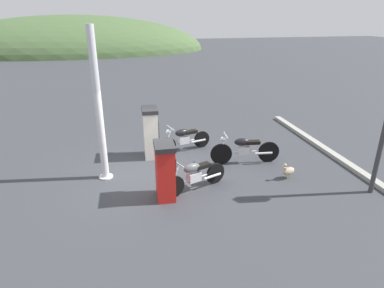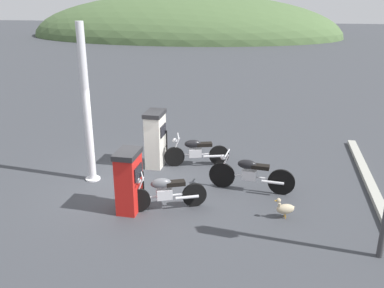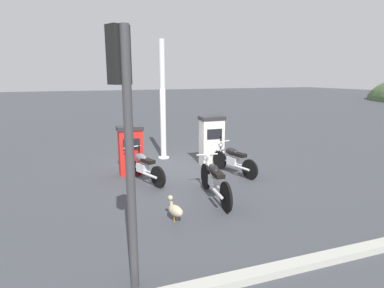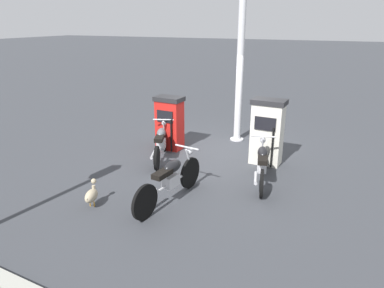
{
  "view_description": "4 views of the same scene",
  "coord_description": "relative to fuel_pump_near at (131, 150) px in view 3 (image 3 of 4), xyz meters",
  "views": [
    {
      "loc": [
        -0.98,
        -8.51,
        4.31
      ],
      "look_at": [
        1.3,
        0.42,
        0.67
      ],
      "focal_mm": 30.24,
      "sensor_mm": 36.0,
      "label": 1
    },
    {
      "loc": [
        2.85,
        -9.8,
        4.84
      ],
      "look_at": [
        1.35,
        0.43,
        1.07
      ],
      "focal_mm": 39.47,
      "sensor_mm": 36.0,
      "label": 2
    },
    {
      "loc": [
        9.43,
        -3.24,
        2.92
      ],
      "look_at": [
        1.29,
        0.17,
        1.04
      ],
      "focal_mm": 29.77,
      "sensor_mm": 36.0,
      "label": 3
    },
    {
      "loc": [
        8.45,
        3.03,
        3.42
      ],
      "look_at": [
        1.58,
        -0.04,
        0.77
      ],
      "focal_mm": 32.97,
      "sensor_mm": 36.0,
      "label": 4
    }
  ],
  "objects": [
    {
      "name": "motorcycle_extra",
      "position": [
        2.74,
        1.43,
        -0.27
      ],
      "size": [
        2.18,
        0.64,
        0.98
      ],
      "color": "black",
      "rests_on": "ground"
    },
    {
      "name": "canopy_support_pole",
      "position": [
        -1.49,
        1.5,
        1.25
      ],
      "size": [
        0.4,
        0.4,
        4.15
      ],
      "color": "silver",
      "rests_on": "ground"
    },
    {
      "name": "roadside_traffic_light",
      "position": [
        5.2,
        -1.12,
        1.67
      ],
      "size": [
        0.4,
        0.3,
        3.54
      ],
      "color": "#38383A",
      "rests_on": "ground"
    },
    {
      "name": "ground_plane",
      "position": [
        -0.16,
        1.35,
        -0.75
      ],
      "size": [
        120.0,
        120.0,
        0.0
      ],
      "primitive_type": "plane",
      "color": "#383A3F"
    },
    {
      "name": "wandering_duck",
      "position": [
        3.55,
        0.14,
        -0.51
      ],
      "size": [
        0.5,
        0.32,
        0.51
      ],
      "color": "tan",
      "rests_on": "ground"
    },
    {
      "name": "road_edge_kerb",
      "position": [
        5.83,
        1.35,
        -0.69
      ],
      "size": [
        0.7,
        8.24,
        0.12
      ],
      "color": "#9E9E93",
      "rests_on": "ground"
    },
    {
      "name": "fuel_pump_far",
      "position": [
        -0.0,
        2.7,
        0.08
      ],
      "size": [
        0.58,
        0.84,
        1.64
      ],
      "color": "silver",
      "rests_on": "ground"
    },
    {
      "name": "motorcycle_near_pump",
      "position": [
        0.8,
        0.16,
        -0.31
      ],
      "size": [
        1.82,
        0.82,
        0.93
      ],
      "color": "black",
      "rests_on": "ground"
    },
    {
      "name": "fuel_pump_near",
      "position": [
        0.0,
        0.0,
        0.0
      ],
      "size": [
        0.57,
        0.79,
        1.48
      ],
      "color": "red",
      "rests_on": "ground"
    },
    {
      "name": "motorcycle_far_pump",
      "position": [
        1.15,
        2.87,
        -0.29
      ],
      "size": [
        1.86,
        0.66,
        0.93
      ],
      "color": "black",
      "rests_on": "ground"
    }
  ]
}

